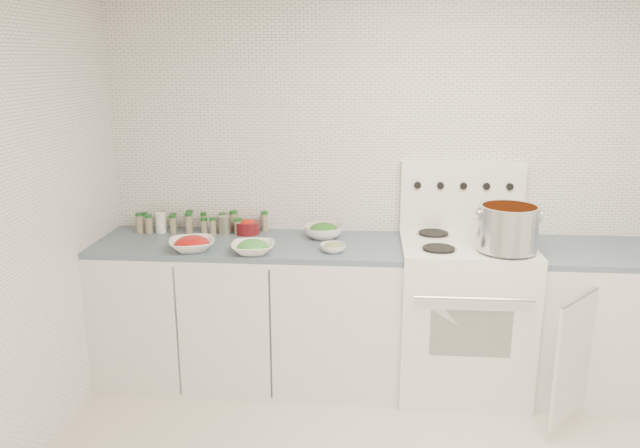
{
  "coord_description": "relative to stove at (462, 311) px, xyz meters",
  "views": [
    {
      "loc": [
        -0.1,
        -2.39,
        1.98
      ],
      "look_at": [
        -0.38,
        1.14,
        1.04
      ],
      "focal_mm": 35.0,
      "sensor_mm": 36.0,
      "label": 1
    }
  ],
  "objects": [
    {
      "name": "spice_cluster",
      "position": [
        -1.69,
        0.21,
        0.46
      ],
      "size": [
        0.83,
        0.15,
        0.13
      ],
      "color": "gray",
      "rests_on": "counter_left"
    },
    {
      "name": "bowl_pepper",
      "position": [
        -1.35,
        0.19,
        0.45
      ],
      "size": [
        0.15,
        0.15,
        0.1
      ],
      "color": "#590F15",
      "rests_on": "counter_left"
    },
    {
      "name": "counter_right",
      "position": [
        0.82,
        -0.0,
        -0.05
      ],
      "size": [
        0.89,
        0.93,
        0.9
      ],
      "color": "white",
      "rests_on": "ground"
    },
    {
      "name": "stock_pot",
      "position": [
        0.19,
        -0.18,
        0.59
      ],
      "size": [
        0.35,
        0.33,
        0.25
      ],
      "rotation": [
        0.0,
        0.0,
        -0.22
      ],
      "color": "silver",
      "rests_on": "stove"
    },
    {
      "name": "counter_left",
      "position": [
        -1.3,
        0.0,
        -0.05
      ],
      "size": [
        1.85,
        0.62,
        0.9
      ],
      "color": "white",
      "rests_on": "ground"
    },
    {
      "name": "bowl_zucchini",
      "position": [
        -0.78,
        -0.15,
        0.43
      ],
      "size": [
        0.19,
        0.19,
        0.06
      ],
      "color": "white",
      "rests_on": "counter_left"
    },
    {
      "name": "tin_can",
      "position": [
        -1.49,
        0.18,
        0.46
      ],
      "size": [
        0.1,
        0.1,
        0.11
      ],
      "primitive_type": "cylinder",
      "rotation": [
        0.0,
        0.0,
        0.16
      ],
      "color": "gray",
      "rests_on": "counter_left"
    },
    {
      "name": "bowl_broccoli",
      "position": [
        -0.86,
        0.14,
        0.45
      ],
      "size": [
        0.26,
        0.26,
        0.1
      ],
      "color": "white",
      "rests_on": "counter_left"
    },
    {
      "name": "room_walls",
      "position": [
        -0.48,
        -1.19,
        1.06
      ],
      "size": [
        3.54,
        3.04,
        2.52
      ],
      "color": "white",
      "rests_on": "ground"
    },
    {
      "name": "bowl_snowpea",
      "position": [
        -1.23,
        -0.21,
        0.44
      ],
      "size": [
        0.27,
        0.27,
        0.08
      ],
      "color": "white",
      "rests_on": "counter_left"
    },
    {
      "name": "bowl_tomato",
      "position": [
        -1.6,
        -0.19,
        0.44
      ],
      "size": [
        0.33,
        0.33,
        0.09
      ],
      "color": "white",
      "rests_on": "counter_left"
    },
    {
      "name": "salt_canister",
      "position": [
        -1.9,
        0.17,
        0.47
      ],
      "size": [
        0.09,
        0.09,
        0.13
      ],
      "primitive_type": "cylinder",
      "rotation": [
        0.0,
        0.0,
        -0.41
      ],
      "color": "white",
      "rests_on": "counter_left"
    },
    {
      "name": "stove",
      "position": [
        0.0,
        0.0,
        0.0
      ],
      "size": [
        0.76,
        0.7,
        1.36
      ],
      "color": "white",
      "rests_on": "ground"
    }
  ]
}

